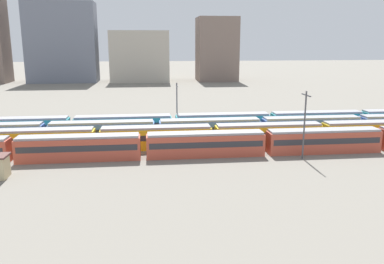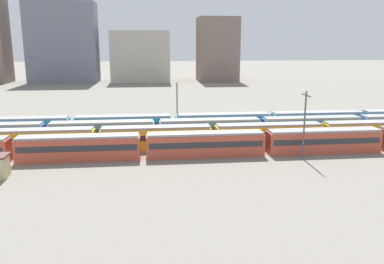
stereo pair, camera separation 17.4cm
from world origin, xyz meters
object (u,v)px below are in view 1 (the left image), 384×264
at_px(train_track_0, 265,142).
at_px(train_track_2, 261,128).
at_px(train_track_3, 222,123).
at_px(catenary_pole_1, 177,104).
at_px(catenary_pole_0, 305,122).
at_px(train_track_1, 213,136).

xyz_separation_m(train_track_0, train_track_2, (2.32, 10.40, 0.00)).
bearing_deg(train_track_0, train_track_2, 77.44).
xyz_separation_m(train_track_3, catenary_pole_1, (-8.57, 2.95, 3.35)).
bearing_deg(catenary_pole_0, train_track_0, 147.70).
bearing_deg(train_track_1, train_track_3, 71.12).
relative_size(train_track_2, train_track_3, 1.20).
bearing_deg(catenary_pole_0, train_track_3, 114.94).
bearing_deg(catenary_pole_1, catenary_pole_0, -51.43).
distance_m(train_track_3, catenary_pole_0, 20.94).
height_order(train_track_3, catenary_pole_1, catenary_pole_1).
height_order(train_track_2, catenary_pole_1, catenary_pole_1).
bearing_deg(train_track_3, catenary_pole_1, 160.97).
distance_m(train_track_0, catenary_pole_1, 22.56).
relative_size(train_track_1, train_track_3, 0.80).
relative_size(train_track_3, catenary_pole_0, 9.17).
xyz_separation_m(train_track_3, catenary_pole_0, (8.69, -18.68, 3.75)).
height_order(train_track_1, train_track_3, same).
xyz_separation_m(train_track_2, catenary_pole_1, (-14.70, 8.15, 3.35)).
height_order(train_track_0, catenary_pole_0, catenary_pole_0).
relative_size(train_track_0, train_track_3, 1.20).
bearing_deg(train_track_3, train_track_2, -40.30).
distance_m(train_track_2, catenary_pole_0, 14.23).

